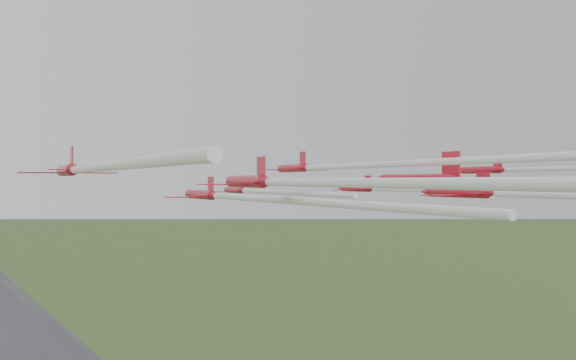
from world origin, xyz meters
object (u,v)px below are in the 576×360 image
jet_row4_left (326,182)px  jet_trail_solo (538,182)px  jet_row2_right (404,190)px  jet_row3_mid (338,166)px  jet_row2_left (242,197)px  jet_row4_right (529,194)px  jet_lead (256,191)px  jet_row3_left (83,169)px  jet_row3_right (562,168)px

jet_row4_left → jet_trail_solo: bearing=-33.3°
jet_row2_right → jet_row3_mid: jet_row3_mid is taller
jet_row2_left → jet_row4_right: size_ratio=1.23×
jet_lead → jet_row2_left: size_ratio=0.74×
jet_row2_right → jet_row3_left: 44.38m
jet_row3_mid → jet_row2_right: bearing=41.3°
jet_row3_mid → jet_row3_right: size_ratio=0.90×
jet_row3_mid → jet_row4_left: size_ratio=0.81×
jet_row3_left → jet_row3_mid: 24.84m
jet_row3_left → jet_row3_right: size_ratio=0.94×
jet_row2_left → jet_row2_right: jet_row2_right is taller
jet_row2_right → jet_trail_solo: bearing=-114.0°
jet_row2_right → jet_row3_right: bearing=-51.8°
jet_row3_mid → jet_row4_left: 21.14m
jet_row3_right → jet_row3_left: bearing=179.9°
jet_row3_mid → jet_row3_right: (29.25, -4.93, 0.00)m
jet_row2_right → jet_row3_left: size_ratio=0.95×
jet_row2_left → jet_lead: bearing=62.3°
jet_row2_left → jet_row4_right: bearing=-42.4°
jet_row2_right → jet_row3_mid: bearing=-142.8°
jet_lead → jet_row3_mid: 27.22m
jet_lead → jet_row2_left: 19.75m
jet_lead → jet_row3_left: size_ratio=0.84×
jet_trail_solo → jet_row3_right: bearing=37.4°
jet_row3_mid → jet_row4_right: bearing=-29.8°
jet_row4_left → jet_row3_mid: bearing=59.7°
jet_row3_left → jet_row4_right: size_ratio=1.08×
jet_row2_left → jet_trail_solo: 35.94m
jet_row3_mid → jet_row2_left: bearing=130.3°
jet_row3_left → jet_row4_left: jet_row3_left is taller
jet_lead → jet_row2_right: 20.69m
jet_row3_right → jet_trail_solo: bearing=-138.0°
jet_row2_right → jet_row3_left: bearing=-163.5°
jet_row2_left → jet_row4_left: (-7.23, -26.61, 1.76)m
jet_row4_right → jet_trail_solo: 21.78m
jet_row3_right → jet_row4_right: 16.81m
jet_row3_right → jet_row4_left: (-42.28, -11.64, -1.56)m
jet_row4_right → jet_row4_left: bearing=-165.5°
jet_row3_right → jet_row4_right: bearing=-146.1°
jet_row3_left → jet_row3_mid: jet_row3_mid is taller
jet_row3_mid → jet_row4_right: jet_row3_mid is taller
jet_row3_left → jet_row3_right: 54.50m
jet_row3_left → jet_row2_right: bearing=16.4°
jet_trail_solo → jet_row3_left: bearing=131.2°
jet_row4_left → jet_row4_right: jet_row4_left is taller
jet_row3_left → jet_trail_solo: size_ratio=0.96×
jet_row3_right → jet_trail_solo: (-31.84, -20.79, -1.53)m
jet_row2_left → jet_row2_right: (24.82, 1.40, 0.66)m
jet_lead → jet_row4_right: size_ratio=0.91×
jet_row2_left → jet_row3_left: bearing=-155.6°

